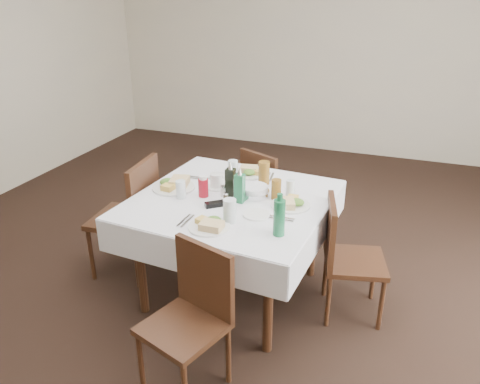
% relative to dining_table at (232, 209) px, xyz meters
% --- Properties ---
extents(ground_plane, '(7.00, 7.00, 0.00)m').
position_rel_dining_table_xyz_m(ground_plane, '(0.01, -0.01, -0.68)').
color(ground_plane, black).
extents(room_shell, '(6.04, 7.04, 2.80)m').
position_rel_dining_table_xyz_m(room_shell, '(0.01, -0.01, 1.03)').
color(room_shell, beige).
rests_on(room_shell, ground).
extents(dining_table, '(1.37, 1.37, 0.76)m').
position_rel_dining_table_xyz_m(dining_table, '(0.00, 0.00, 0.00)').
color(dining_table, black).
rests_on(dining_table, ground).
extents(chair_north, '(0.52, 0.52, 0.82)m').
position_rel_dining_table_xyz_m(chair_north, '(-0.02, 0.86, -0.21)').
color(chair_north, black).
rests_on(chair_north, ground).
extents(chair_south, '(0.50, 0.50, 0.83)m').
position_rel_dining_table_xyz_m(chair_south, '(0.10, -0.84, -0.20)').
color(chair_south, black).
rests_on(chair_south, ground).
extents(chair_east, '(0.47, 0.47, 0.83)m').
position_rel_dining_table_xyz_m(chair_east, '(0.77, 0.05, -0.21)').
color(chair_east, black).
rests_on(chair_east, ground).
extents(chair_west, '(0.47, 0.47, 0.93)m').
position_rel_dining_table_xyz_m(chair_west, '(-0.80, -0.01, -0.15)').
color(chair_west, black).
rests_on(chair_west, ground).
extents(meal_north, '(0.24, 0.24, 0.05)m').
position_rel_dining_table_xyz_m(meal_north, '(-0.02, 0.45, 0.10)').
color(meal_north, white).
rests_on(meal_north, dining_table).
extents(meal_south, '(0.25, 0.25, 0.05)m').
position_rel_dining_table_xyz_m(meal_south, '(0.03, -0.44, 0.11)').
color(meal_south, white).
rests_on(meal_south, dining_table).
extents(meal_east, '(0.26, 0.26, 0.06)m').
position_rel_dining_table_xyz_m(meal_east, '(0.41, 0.01, 0.11)').
color(meal_east, white).
rests_on(meal_east, dining_table).
extents(meal_west, '(0.30, 0.30, 0.07)m').
position_rel_dining_table_xyz_m(meal_west, '(-0.44, 0.01, 0.11)').
color(meal_west, white).
rests_on(meal_west, dining_table).
extents(side_plate_a, '(0.17, 0.17, 0.01)m').
position_rel_dining_table_xyz_m(side_plate_a, '(-0.21, 0.31, 0.09)').
color(side_plate_a, white).
rests_on(side_plate_a, dining_table).
extents(side_plate_b, '(0.17, 0.17, 0.01)m').
position_rel_dining_table_xyz_m(side_plate_b, '(0.24, -0.19, 0.09)').
color(side_plate_b, white).
rests_on(side_plate_b, dining_table).
extents(water_n, '(0.07, 0.07, 0.13)m').
position_rel_dining_table_xyz_m(water_n, '(-0.12, 0.34, 0.15)').
color(water_n, silver).
rests_on(water_n, dining_table).
extents(water_s, '(0.08, 0.08, 0.15)m').
position_rel_dining_table_xyz_m(water_s, '(0.11, -0.33, 0.16)').
color(water_s, silver).
rests_on(water_s, dining_table).
extents(water_e, '(0.06, 0.06, 0.11)m').
position_rel_dining_table_xyz_m(water_e, '(0.36, 0.18, 0.14)').
color(water_e, silver).
rests_on(water_e, dining_table).
extents(water_w, '(0.07, 0.07, 0.12)m').
position_rel_dining_table_xyz_m(water_w, '(-0.32, -0.12, 0.15)').
color(water_w, silver).
rests_on(water_w, dining_table).
extents(iced_tea_a, '(0.08, 0.08, 0.17)m').
position_rel_dining_table_xyz_m(iced_tea_a, '(0.13, 0.31, 0.17)').
color(iced_tea_a, brown).
rests_on(iced_tea_a, dining_table).
extents(iced_tea_b, '(0.07, 0.07, 0.14)m').
position_rel_dining_table_xyz_m(iced_tea_b, '(0.28, 0.09, 0.15)').
color(iced_tea_b, brown).
rests_on(iced_tea_b, dining_table).
extents(bread_basket, '(0.21, 0.21, 0.07)m').
position_rel_dining_table_xyz_m(bread_basket, '(0.13, 0.09, 0.12)').
color(bread_basket, silver).
rests_on(bread_basket, dining_table).
extents(oil_cruet_dark, '(0.06, 0.06, 0.25)m').
position_rel_dining_table_xyz_m(oil_cruet_dark, '(-0.02, 0.03, 0.19)').
color(oil_cruet_dark, black).
rests_on(oil_cruet_dark, dining_table).
extents(oil_cruet_green, '(0.06, 0.06, 0.25)m').
position_rel_dining_table_xyz_m(oil_cruet_green, '(0.07, -0.04, 0.19)').
color(oil_cruet_green, '#1C6A3F').
rests_on(oil_cruet_green, dining_table).
extents(ketchup_bottle, '(0.07, 0.07, 0.15)m').
position_rel_dining_table_xyz_m(ketchup_bottle, '(-0.19, -0.04, 0.15)').
color(ketchup_bottle, maroon).
rests_on(ketchup_bottle, dining_table).
extents(salt_shaker, '(0.03, 0.03, 0.08)m').
position_rel_dining_table_xyz_m(salt_shaker, '(-0.07, 0.00, 0.12)').
color(salt_shaker, white).
rests_on(salt_shaker, dining_table).
extents(pepper_shaker, '(0.03, 0.03, 0.07)m').
position_rel_dining_table_xyz_m(pepper_shaker, '(-0.01, -0.09, 0.12)').
color(pepper_shaker, '#3E3221').
rests_on(pepper_shaker, dining_table).
extents(coffee_mug, '(0.15, 0.15, 0.11)m').
position_rel_dining_table_xyz_m(coffee_mug, '(-0.16, 0.12, 0.13)').
color(coffee_mug, white).
rests_on(coffee_mug, dining_table).
extents(sunglasses, '(0.14, 0.13, 0.03)m').
position_rel_dining_table_xyz_m(sunglasses, '(-0.05, -0.16, 0.10)').
color(sunglasses, black).
rests_on(sunglasses, dining_table).
extents(green_bottle, '(0.07, 0.07, 0.26)m').
position_rel_dining_table_xyz_m(green_bottle, '(0.44, -0.38, 0.20)').
color(green_bottle, '#1C6A3F').
rests_on(green_bottle, dining_table).
extents(sugar_caddy, '(0.09, 0.05, 0.04)m').
position_rel_dining_table_xyz_m(sugar_caddy, '(0.36, -0.07, 0.11)').
color(sugar_caddy, white).
rests_on(sugar_caddy, dining_table).
extents(cutlery_n, '(0.07, 0.18, 0.01)m').
position_rel_dining_table_xyz_m(cutlery_n, '(0.14, 0.44, 0.09)').
color(cutlery_n, silver).
rests_on(cutlery_n, dining_table).
extents(cutlery_s, '(0.04, 0.17, 0.01)m').
position_rel_dining_table_xyz_m(cutlery_s, '(-0.14, -0.42, 0.09)').
color(cutlery_s, silver).
rests_on(cutlery_s, dining_table).
extents(cutlery_e, '(0.19, 0.05, 0.01)m').
position_rel_dining_table_xyz_m(cutlery_e, '(0.39, -0.19, 0.09)').
color(cutlery_e, silver).
rests_on(cutlery_e, dining_table).
extents(cutlery_w, '(0.21, 0.06, 0.01)m').
position_rel_dining_table_xyz_m(cutlery_w, '(-0.38, 0.23, 0.09)').
color(cutlery_w, silver).
rests_on(cutlery_w, dining_table).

